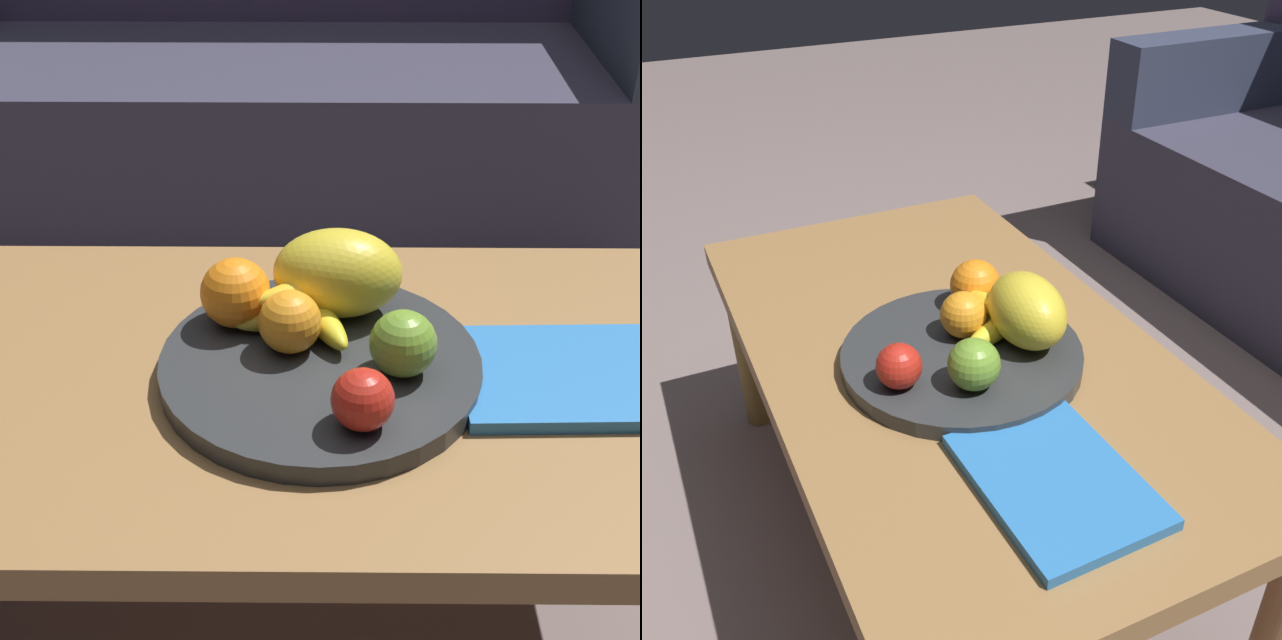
{
  "view_description": "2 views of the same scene",
  "coord_description": "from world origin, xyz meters",
  "views": [
    {
      "loc": [
        0.05,
        -0.84,
        1.04
      ],
      "look_at": [
        0.05,
        -0.01,
        0.49
      ],
      "focal_mm": 52.32,
      "sensor_mm": 36.0,
      "label": 1
    },
    {
      "loc": [
        0.87,
        -0.4,
        1.07
      ],
      "look_at": [
        0.05,
        -0.01,
        0.49
      ],
      "focal_mm": 42.12,
      "sensor_mm": 36.0,
      "label": 2
    }
  ],
  "objects": [
    {
      "name": "coffee_table",
      "position": [
        0.0,
        0.0,
        0.37
      ],
      "size": [
        1.04,
        0.58,
        0.42
      ],
      "color": "olive",
      "rests_on": "ground_plane"
    },
    {
      "name": "orange_left",
      "position": [
        -0.05,
        0.06,
        0.48
      ],
      "size": [
        0.08,
        0.08,
        0.08
      ],
      "primitive_type": "sphere",
      "color": "orange",
      "rests_on": "fruit_bowl"
    },
    {
      "name": "orange_front",
      "position": [
        0.01,
        0.01,
        0.48
      ],
      "size": [
        0.07,
        0.07,
        0.07
      ],
      "primitive_type": "sphere",
      "color": "orange",
      "rests_on": "fruit_bowl"
    },
    {
      "name": "banana_bunch",
      "position": [
        0.03,
        0.06,
        0.47
      ],
      "size": [
        0.18,
        0.15,
        0.06
      ],
      "color": "gold",
      "rests_on": "fruit_bowl"
    },
    {
      "name": "couch",
      "position": [
        -0.06,
        1.31,
        0.3
      ],
      "size": [
        1.7,
        0.7,
        0.9
      ],
      "color": "#383648",
      "rests_on": "ground_plane"
    },
    {
      "name": "fruit_bowl",
      "position": [
        0.05,
        -0.01,
        0.43
      ],
      "size": [
        0.36,
        0.36,
        0.03
      ],
      "primitive_type": "cylinder",
      "color": "#303234",
      "rests_on": "coffee_table"
    },
    {
      "name": "melon_large_front",
      "position": [
        0.07,
        0.09,
        0.49
      ],
      "size": [
        0.15,
        0.11,
        0.1
      ],
      "primitive_type": "ellipsoid",
      "rotation": [
        0.0,
        0.0,
        -0.04
      ],
      "color": "yellow",
      "rests_on": "fruit_bowl"
    },
    {
      "name": "apple_front",
      "position": [
        0.09,
        -0.12,
        0.47
      ],
      "size": [
        0.06,
        0.06,
        0.06
      ],
      "primitive_type": "sphere",
      "color": "red",
      "rests_on": "fruit_bowl"
    },
    {
      "name": "magazine",
      "position": [
        0.32,
        -0.02,
        0.43
      ],
      "size": [
        0.25,
        0.19,
        0.02
      ],
      "primitive_type": "cube",
      "rotation": [
        0.0,
        0.0,
        0.03
      ],
      "color": "#2B73BF",
      "rests_on": "coffee_table"
    },
    {
      "name": "ground_plane",
      "position": [
        0.0,
        0.0,
        0.0
      ],
      "size": [
        8.0,
        8.0,
        0.0
      ],
      "primitive_type": "plane",
      "color": "slate"
    },
    {
      "name": "apple_left",
      "position": [
        0.13,
        -0.03,
        0.48
      ],
      "size": [
        0.07,
        0.07,
        0.07
      ],
      "primitive_type": "sphere",
      "color": "olive",
      "rests_on": "fruit_bowl"
    }
  ]
}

